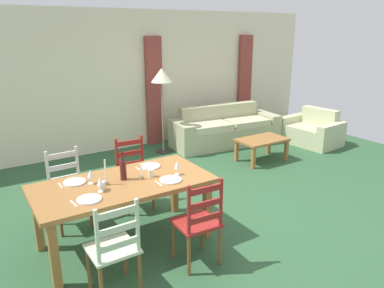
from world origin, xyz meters
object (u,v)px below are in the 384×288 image
(wine_glass_far_left, at_px, (90,174))
(armchair_upholstered, at_px, (312,132))
(dining_chair_near_left, at_px, (114,249))
(dining_chair_far_left, at_px, (68,189))
(wine_glass_near_left, at_px, (100,182))
(standing_lamp, at_px, (162,81))
(coffee_table, at_px, (262,142))
(coffee_cup_secondary, at_px, (102,186))
(dining_table, at_px, (123,189))
(dining_chair_near_right, at_px, (199,222))
(coffee_cup_primary, at_px, (151,173))
(couch, at_px, (224,130))
(wine_glass_near_right, at_px, (177,165))
(dining_chair_far_right, at_px, (134,174))
(wine_bottle, at_px, (123,169))

(wine_glass_far_left, bearing_deg, armchair_upholstered, 14.81)
(dining_chair_near_left, bearing_deg, dining_chair_far_left, 90.27)
(wine_glass_near_left, xyz_separation_m, standing_lamp, (2.19, 2.77, 0.55))
(standing_lamp, bearing_deg, coffee_table, -47.25)
(wine_glass_far_left, xyz_separation_m, coffee_cup_secondary, (0.05, -0.22, -0.07))
(dining_table, relative_size, dining_chair_near_right, 1.98)
(dining_table, bearing_deg, coffee_cup_primary, -6.41)
(wine_glass_near_left, height_order, couch, wine_glass_near_left)
(dining_table, bearing_deg, dining_chair_near_right, -58.29)
(dining_chair_near_right, height_order, coffee_table, dining_chair_near_right)
(wine_glass_far_left, bearing_deg, dining_chair_far_left, 99.84)
(wine_glass_near_left, bearing_deg, wine_glass_near_right, -0.70)
(dining_chair_far_right, bearing_deg, dining_table, -120.21)
(wine_glass_near_left, bearing_deg, dining_chair_far_right, 50.60)
(coffee_table, bearing_deg, coffee_cup_primary, -155.95)
(wine_bottle, distance_m, couch, 4.06)
(dining_chair_near_right, relative_size, wine_bottle, 3.04)
(dining_table, xyz_separation_m, wine_bottle, (0.03, 0.06, 0.20))
(dining_chair_near_right, distance_m, wine_glass_near_left, 1.08)
(dining_chair_near_left, relative_size, wine_bottle, 3.04)
(standing_lamp, bearing_deg, wine_glass_far_left, -131.30)
(dining_chair_far_left, height_order, coffee_cup_primary, dining_chair_far_left)
(dining_table, distance_m, dining_chair_far_right, 0.94)
(wine_glass_near_right, distance_m, coffee_cup_primary, 0.30)
(dining_chair_far_left, distance_m, coffee_cup_primary, 1.12)
(wine_glass_near_right, bearing_deg, dining_chair_far_right, 98.41)
(couch, bearing_deg, wine_glass_near_left, -143.92)
(dining_chair_far_right, distance_m, wine_glass_near_right, 1.01)
(dining_chair_near_right, relative_size, wine_glass_near_left, 5.96)
(coffee_cup_secondary, relative_size, armchair_upholstered, 0.07)
(wine_bottle, xyz_separation_m, wine_glass_near_left, (-0.32, -0.18, -0.01))
(dining_chair_near_right, distance_m, wine_glass_near_right, 0.75)
(wine_bottle, distance_m, standing_lamp, 3.24)
(armchair_upholstered, bearing_deg, dining_table, -162.85)
(wine_bottle, relative_size, coffee_cup_primary, 3.51)
(dining_chair_near_left, xyz_separation_m, dining_chair_far_left, (-0.01, 1.51, 0.00))
(wine_glass_near_left, height_order, wine_glass_far_left, same)
(wine_glass_far_left, height_order, coffee_table, wine_glass_far_left)
(coffee_cup_primary, bearing_deg, wine_glass_near_right, -19.65)
(coffee_cup_secondary, height_order, coffee_table, coffee_cup_secondary)
(dining_chair_far_right, xyz_separation_m, couch, (2.79, 1.67, -0.19))
(dining_chair_far_left, distance_m, coffee_table, 3.64)
(dining_table, height_order, dining_chair_far_left, dining_chair_far_left)
(wine_glass_far_left, bearing_deg, wine_glass_near_left, -85.95)
(dining_table, distance_m, armchair_upholstered, 5.11)
(dining_chair_near_left, distance_m, wine_glass_near_left, 0.75)
(dining_chair_far_left, bearing_deg, dining_chair_near_right, -59.58)
(dining_chair_near_left, height_order, dining_chair_near_right, same)
(dining_chair_near_right, height_order, wine_bottle, wine_bottle)
(couch, relative_size, coffee_table, 2.62)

